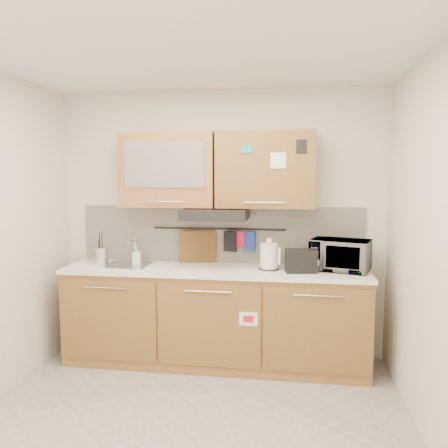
% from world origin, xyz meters
% --- Properties ---
extents(floor, '(3.20, 3.20, 0.00)m').
position_xyz_m(floor, '(0.00, 0.00, 0.00)').
color(floor, '#9E9993').
rests_on(floor, ground).
extents(ceiling, '(3.20, 3.20, 0.00)m').
position_xyz_m(ceiling, '(0.00, 0.00, 2.60)').
color(ceiling, white).
rests_on(ceiling, wall_back).
extents(wall_back, '(3.20, 0.00, 3.20)m').
position_xyz_m(wall_back, '(0.00, 1.50, 1.30)').
color(wall_back, silver).
rests_on(wall_back, ground).
extents(wall_right, '(0.00, 3.00, 3.00)m').
position_xyz_m(wall_right, '(1.60, 0.00, 1.30)').
color(wall_right, silver).
rests_on(wall_right, ground).
extents(base_cabinet, '(2.80, 0.64, 0.88)m').
position_xyz_m(base_cabinet, '(0.00, 1.19, 0.41)').
color(base_cabinet, '#B07D3E').
rests_on(base_cabinet, floor).
extents(countertop, '(2.82, 0.62, 0.04)m').
position_xyz_m(countertop, '(0.00, 1.19, 0.90)').
color(countertop, white).
rests_on(countertop, base_cabinet).
extents(backsplash, '(2.80, 0.02, 0.56)m').
position_xyz_m(backsplash, '(0.00, 1.49, 1.20)').
color(backsplash, silver).
rests_on(backsplash, countertop).
extents(upper_cabinets, '(1.82, 0.37, 0.70)m').
position_xyz_m(upper_cabinets, '(-0.00, 1.32, 1.83)').
color(upper_cabinets, '#B07D3E').
rests_on(upper_cabinets, wall_back).
extents(range_hood, '(0.60, 0.46, 0.10)m').
position_xyz_m(range_hood, '(0.00, 1.25, 1.42)').
color(range_hood, black).
rests_on(range_hood, upper_cabinets).
extents(sink, '(0.42, 0.40, 0.26)m').
position_xyz_m(sink, '(-0.85, 1.21, 0.92)').
color(sink, silver).
rests_on(sink, countertop).
extents(utensil_rail, '(1.30, 0.02, 0.02)m').
position_xyz_m(utensil_rail, '(0.00, 1.45, 1.26)').
color(utensil_rail, black).
rests_on(utensil_rail, backsplash).
extents(utensil_crock, '(0.13, 0.13, 0.32)m').
position_xyz_m(utensil_crock, '(-1.13, 1.24, 1.00)').
color(utensil_crock, silver).
rests_on(utensil_crock, countertop).
extents(kettle, '(0.22, 0.21, 0.29)m').
position_xyz_m(kettle, '(0.51, 1.21, 1.04)').
color(kettle, silver).
rests_on(kettle, countertop).
extents(toaster, '(0.29, 0.20, 0.21)m').
position_xyz_m(toaster, '(0.79, 1.12, 1.02)').
color(toaster, black).
rests_on(toaster, countertop).
extents(microwave, '(0.59, 0.48, 0.28)m').
position_xyz_m(microwave, '(1.15, 1.27, 1.06)').
color(microwave, '#999999').
rests_on(microwave, countertop).
extents(soap_bottle, '(0.09, 0.09, 0.17)m').
position_xyz_m(soap_bottle, '(-0.79, 1.29, 1.01)').
color(soap_bottle, '#999999').
rests_on(soap_bottle, countertop).
extents(cutting_board, '(0.36, 0.11, 0.45)m').
position_xyz_m(cutting_board, '(-0.21, 1.44, 1.01)').
color(cutting_board, brown).
rests_on(cutting_board, utensil_rail).
extents(oven_mitt, '(0.12, 0.06, 0.19)m').
position_xyz_m(oven_mitt, '(0.31, 1.44, 1.14)').
color(oven_mitt, '#22349C').
rests_on(oven_mitt, utensil_rail).
extents(dark_pouch, '(0.13, 0.07, 0.20)m').
position_xyz_m(dark_pouch, '(0.12, 1.44, 1.14)').
color(dark_pouch, black).
rests_on(dark_pouch, utensil_rail).
extents(pot_holder, '(0.13, 0.02, 0.16)m').
position_xyz_m(pot_holder, '(0.19, 1.44, 1.16)').
color(pot_holder, red).
rests_on(pot_holder, utensil_rail).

